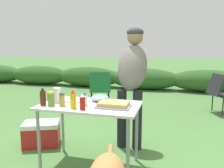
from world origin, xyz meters
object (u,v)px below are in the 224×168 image
(food_tray, at_px, (114,105))
(cooler_box, at_px, (42,134))
(mustard_bottle, at_px, (73,99))
(spice_jar, at_px, (62,100))
(paper_cup_stack, at_px, (57,95))
(standing_person_in_gray_fleece, at_px, (132,74))
(camp_chair_green_behind_table, at_px, (100,88))
(camp_chair_near_hedge, at_px, (223,91))
(mixing_bowl, at_px, (100,98))
(folding_table, at_px, (90,111))
(mayo_bottle, at_px, (84,99))
(relish_jar, at_px, (51,99))
(ketchup_bottle, at_px, (82,102))
(bbq_sauce_bottle, at_px, (43,97))
(plate_stack, at_px, (75,100))

(food_tray, bearing_deg, cooler_box, 161.19)
(mustard_bottle, height_order, spice_jar, mustard_bottle)
(spice_jar, bearing_deg, paper_cup_stack, 136.18)
(standing_person_in_gray_fleece, height_order, camp_chair_green_behind_table, standing_person_in_gray_fleece)
(spice_jar, relative_size, standing_person_in_gray_fleece, 0.09)
(paper_cup_stack, bearing_deg, camp_chair_green_behind_table, 97.02)
(paper_cup_stack, relative_size, camp_chair_near_hedge, 0.21)
(camp_chair_green_behind_table, bearing_deg, standing_person_in_gray_fleece, -78.11)
(food_tray, relative_size, mixing_bowl, 1.69)
(folding_table, height_order, mayo_bottle, mayo_bottle)
(paper_cup_stack, xyz_separation_m, camp_chair_near_hedge, (2.31, 2.73, -0.36))
(paper_cup_stack, xyz_separation_m, relish_jar, (0.01, -0.15, -0.01))
(spice_jar, distance_m, cooler_box, 1.00)
(mustard_bottle, xyz_separation_m, ketchup_bottle, (0.12, -0.03, -0.01))
(paper_cup_stack, height_order, mustard_bottle, mustard_bottle)
(ketchup_bottle, distance_m, spice_jar, 0.28)
(folding_table, relative_size, mustard_bottle, 5.53)
(folding_table, distance_m, camp_chair_green_behind_table, 2.58)
(mustard_bottle, xyz_separation_m, camp_chair_near_hedge, (2.03, 2.91, -0.37))
(mixing_bowl, bearing_deg, relish_jar, -141.65)
(bbq_sauce_bottle, bearing_deg, spice_jar, 7.10)
(camp_chair_green_behind_table, bearing_deg, relish_jar, -101.94)
(mixing_bowl, xyz_separation_m, ketchup_bottle, (-0.05, -0.40, 0.04))
(mustard_bottle, height_order, bbq_sauce_bottle, same)
(paper_cup_stack, bearing_deg, camp_chair_near_hedge, 49.76)
(ketchup_bottle, distance_m, cooler_box, 1.22)
(paper_cup_stack, relative_size, cooler_box, 0.30)
(bbq_sauce_bottle, distance_m, mayo_bottle, 0.45)
(mixing_bowl, bearing_deg, folding_table, -108.60)
(standing_person_in_gray_fleece, relative_size, camp_chair_green_behind_table, 1.97)
(camp_chair_near_hedge, bearing_deg, ketchup_bottle, -52.56)
(mayo_bottle, bearing_deg, mixing_bowl, 67.88)
(spice_jar, bearing_deg, camp_chair_near_hedge, 52.61)
(folding_table, bearing_deg, food_tray, -9.54)
(ketchup_bottle, distance_m, camp_chair_green_behind_table, 2.80)
(spice_jar, height_order, standing_person_in_gray_fleece, standing_person_in_gray_fleece)
(mixing_bowl, bearing_deg, standing_person_in_gray_fleece, 61.42)
(food_tray, bearing_deg, bbq_sauce_bottle, -171.03)
(food_tray, distance_m, bbq_sauce_bottle, 0.78)
(ketchup_bottle, xyz_separation_m, relish_jar, (-0.39, 0.05, -0.00))
(food_tray, bearing_deg, spice_jar, -170.31)
(folding_table, xyz_separation_m, camp_chair_near_hedge, (1.92, 2.71, -0.20))
(mixing_bowl, relative_size, mayo_bottle, 1.43)
(ketchup_bottle, xyz_separation_m, camp_chair_near_hedge, (1.91, 2.93, -0.35))
(plate_stack, bearing_deg, food_tray, -15.71)
(relish_jar, bearing_deg, bbq_sauce_bottle, -179.98)
(plate_stack, distance_m, camp_chair_green_behind_table, 2.44)
(plate_stack, xyz_separation_m, mustard_bottle, (0.11, -0.29, 0.08))
(folding_table, height_order, mixing_bowl, mixing_bowl)
(plate_stack, xyz_separation_m, relish_jar, (-0.16, -0.26, 0.07))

